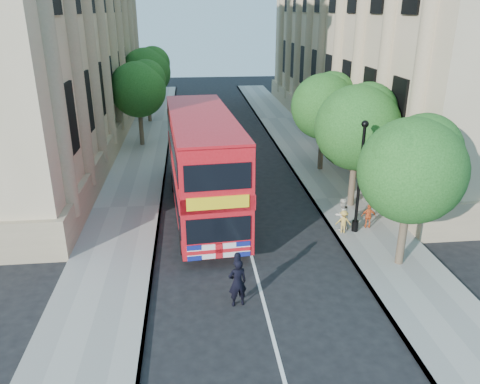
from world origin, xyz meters
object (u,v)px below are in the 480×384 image
object	(u,v)px
lamp_post	(359,182)
woman_pedestrian	(342,214)
police_constable	(237,283)
double_decker_bus	(203,163)
box_van	(195,157)

from	to	relation	value
lamp_post	woman_pedestrian	world-z (taller)	lamp_post
woman_pedestrian	police_constable	bearing A→B (deg)	20.77
woman_pedestrian	double_decker_bus	bearing A→B (deg)	-45.98
woman_pedestrian	box_van	bearing A→B (deg)	-72.59
box_van	woman_pedestrian	distance (m)	9.98
double_decker_bus	box_van	world-z (taller)	double_decker_bus
double_decker_bus	woman_pedestrian	xyz separation A→B (m)	(6.21, -2.56, -1.87)
lamp_post	double_decker_bus	bearing A→B (deg)	157.84
lamp_post	woman_pedestrian	size ratio (longest dim) A/B	3.38
lamp_post	police_constable	xyz separation A→B (m)	(-5.93, -5.00, -1.61)
police_constable	woman_pedestrian	xyz separation A→B (m)	(5.33, 5.22, -0.01)
box_van	police_constable	distance (m)	12.80
double_decker_bus	police_constable	world-z (taller)	double_decker_bus
box_van	woman_pedestrian	xyz separation A→B (m)	(6.53, -7.51, -0.66)
woman_pedestrian	lamp_post	bearing A→B (deg)	136.68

